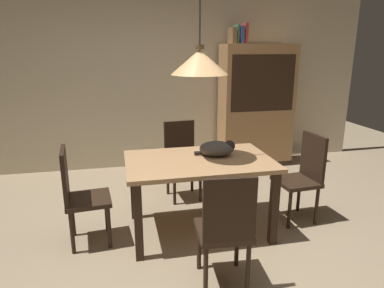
{
  "coord_description": "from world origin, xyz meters",
  "views": [
    {
      "loc": [
        -0.69,
        -2.57,
        1.77
      ],
      "look_at": [
        0.02,
        0.67,
        0.85
      ],
      "focal_mm": 31.97,
      "sensor_mm": 36.0,
      "label": 1
    }
  ],
  "objects_px": {
    "chair_far_back": "(182,156)",
    "pendant_lamp": "(200,62)",
    "book_green_slim": "(236,34)",
    "book_red_tall": "(244,34)",
    "dining_table": "(199,169)",
    "chair_right_side": "(303,174)",
    "book_brown_thick": "(232,36)",
    "book_blue_wide": "(240,35)",
    "chair_near_front": "(226,226)",
    "cat_sleeping": "(218,148)",
    "hutch_bookcase": "(256,109)",
    "chair_left_side": "(79,193)"
  },
  "relations": [
    {
      "from": "chair_far_back",
      "to": "pendant_lamp",
      "type": "relative_size",
      "value": 0.72
    },
    {
      "from": "book_green_slim",
      "to": "book_red_tall",
      "type": "bearing_deg",
      "value": 0.0
    },
    {
      "from": "dining_table",
      "to": "chair_right_side",
      "type": "xyz_separation_m",
      "value": [
        1.13,
        0.01,
        -0.14
      ]
    },
    {
      "from": "dining_table",
      "to": "book_green_slim",
      "type": "xyz_separation_m",
      "value": [
        0.98,
        1.85,
        1.33
      ]
    },
    {
      "from": "book_brown_thick",
      "to": "book_red_tall",
      "type": "relative_size",
      "value": 0.86
    },
    {
      "from": "chair_far_back",
      "to": "book_green_slim",
      "type": "relative_size",
      "value": 3.58
    },
    {
      "from": "book_blue_wide",
      "to": "book_red_tall",
      "type": "xyz_separation_m",
      "value": [
        0.06,
        0.0,
        0.02
      ]
    },
    {
      "from": "book_brown_thick",
      "to": "book_red_tall",
      "type": "height_order",
      "value": "book_red_tall"
    },
    {
      "from": "chair_near_front",
      "to": "cat_sleeping",
      "type": "bearing_deg",
      "value": 77.49
    },
    {
      "from": "chair_far_back",
      "to": "book_red_tall",
      "type": "relative_size",
      "value": 3.32
    },
    {
      "from": "dining_table",
      "to": "pendant_lamp",
      "type": "height_order",
      "value": "pendant_lamp"
    },
    {
      "from": "chair_far_back",
      "to": "cat_sleeping",
      "type": "xyz_separation_m",
      "value": [
        0.21,
        -0.81,
        0.32
      ]
    },
    {
      "from": "book_green_slim",
      "to": "book_red_tall",
      "type": "height_order",
      "value": "book_red_tall"
    },
    {
      "from": "chair_near_front",
      "to": "book_green_slim",
      "type": "distance_m",
      "value": 3.25
    },
    {
      "from": "chair_near_front",
      "to": "book_brown_thick",
      "type": "bearing_deg",
      "value": 71.19
    },
    {
      "from": "book_brown_thick",
      "to": "chair_near_front",
      "type": "bearing_deg",
      "value": -108.81
    },
    {
      "from": "chair_near_front",
      "to": "pendant_lamp",
      "type": "xyz_separation_m",
      "value": [
        0.01,
        0.88,
        1.15
      ]
    },
    {
      "from": "chair_right_side",
      "to": "pendant_lamp",
      "type": "bearing_deg",
      "value": -179.69
    },
    {
      "from": "chair_near_front",
      "to": "cat_sleeping",
      "type": "height_order",
      "value": "chair_near_front"
    },
    {
      "from": "chair_right_side",
      "to": "book_red_tall",
      "type": "height_order",
      "value": "book_red_tall"
    },
    {
      "from": "chair_right_side",
      "to": "book_red_tall",
      "type": "bearing_deg",
      "value": 90.75
    },
    {
      "from": "pendant_lamp",
      "to": "book_red_tall",
      "type": "bearing_deg",
      "value": 59.17
    },
    {
      "from": "chair_far_back",
      "to": "chair_near_front",
      "type": "xyz_separation_m",
      "value": [
        0.0,
        -1.76,
        0.0
      ]
    },
    {
      "from": "book_brown_thick",
      "to": "book_blue_wide",
      "type": "bearing_deg",
      "value": 0.0
    },
    {
      "from": "dining_table",
      "to": "book_blue_wide",
      "type": "distance_m",
      "value": 2.5
    },
    {
      "from": "book_blue_wide",
      "to": "cat_sleeping",
      "type": "bearing_deg",
      "value": -115.18
    },
    {
      "from": "chair_right_side",
      "to": "chair_far_back",
      "type": "xyz_separation_m",
      "value": [
        -1.14,
        0.87,
        0.0
      ]
    },
    {
      "from": "chair_far_back",
      "to": "pendant_lamp",
      "type": "distance_m",
      "value": 1.45
    },
    {
      "from": "dining_table",
      "to": "cat_sleeping",
      "type": "relative_size",
      "value": 3.5
    },
    {
      "from": "hutch_bookcase",
      "to": "book_red_tall",
      "type": "height_order",
      "value": "book_red_tall"
    },
    {
      "from": "book_green_slim",
      "to": "chair_far_back",
      "type": "bearing_deg",
      "value": -135.59
    },
    {
      "from": "chair_near_front",
      "to": "book_brown_thick",
      "type": "xyz_separation_m",
      "value": [
        0.93,
        2.73,
        1.45
      ]
    },
    {
      "from": "chair_far_back",
      "to": "hutch_bookcase",
      "type": "xyz_separation_m",
      "value": [
        1.35,
        0.97,
        0.38
      ]
    },
    {
      "from": "chair_left_side",
      "to": "book_blue_wide",
      "type": "height_order",
      "value": "book_blue_wide"
    },
    {
      "from": "book_green_slim",
      "to": "pendant_lamp",
      "type": "bearing_deg",
      "value": -118.01
    },
    {
      "from": "book_brown_thick",
      "to": "book_green_slim",
      "type": "bearing_deg",
      "value": 0.0
    },
    {
      "from": "chair_right_side",
      "to": "pendant_lamp",
      "type": "xyz_separation_m",
      "value": [
        -1.13,
        -0.01,
        1.15
      ]
    },
    {
      "from": "dining_table",
      "to": "chair_right_side",
      "type": "distance_m",
      "value": 1.14
    },
    {
      "from": "chair_near_front",
      "to": "book_blue_wide",
      "type": "height_order",
      "value": "book_blue_wide"
    },
    {
      "from": "chair_left_side",
      "to": "hutch_bookcase",
      "type": "relative_size",
      "value": 0.5
    },
    {
      "from": "chair_near_front",
      "to": "book_blue_wide",
      "type": "relative_size",
      "value": 3.88
    },
    {
      "from": "chair_far_back",
      "to": "book_red_tall",
      "type": "bearing_deg",
      "value": 41.15
    },
    {
      "from": "chair_far_back",
      "to": "book_brown_thick",
      "type": "height_order",
      "value": "book_brown_thick"
    },
    {
      "from": "book_red_tall",
      "to": "hutch_bookcase",
      "type": "bearing_deg",
      "value": -0.36
    },
    {
      "from": "book_brown_thick",
      "to": "book_red_tall",
      "type": "xyz_separation_m",
      "value": [
        0.18,
        0.0,
        0.03
      ]
    },
    {
      "from": "chair_left_side",
      "to": "cat_sleeping",
      "type": "xyz_separation_m",
      "value": [
        1.33,
        0.08,
        0.32
      ]
    },
    {
      "from": "chair_near_front",
      "to": "book_red_tall",
      "type": "distance_m",
      "value": 3.3
    },
    {
      "from": "chair_left_side",
      "to": "chair_far_back",
      "type": "height_order",
      "value": "same"
    },
    {
      "from": "dining_table",
      "to": "book_red_tall",
      "type": "bearing_deg",
      "value": 59.17
    },
    {
      "from": "chair_right_side",
      "to": "book_red_tall",
      "type": "xyz_separation_m",
      "value": [
        -0.02,
        1.84,
        1.48
      ]
    }
  ]
}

